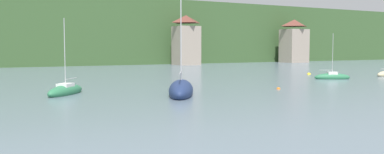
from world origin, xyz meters
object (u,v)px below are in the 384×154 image
Objects in this scene: sailboat_far_6 at (332,77)px; mooring_buoy_near at (309,74)px; shore_building_westcentral at (294,42)px; mooring_buoy_mid at (173,87)px; shore_building_west at (186,41)px; mooring_buoy_far at (278,89)px; sailboat_mid_8 at (181,90)px; sailboat_far_9 at (66,91)px.

sailboat_far_6 reaches higher than mooring_buoy_near.
shore_building_westcentral is 75.03m from mooring_buoy_mid.
mooring_buoy_mid is (-26.00, -46.75, -5.50)m from shore_building_west.
mooring_buoy_near reaches higher than mooring_buoy_mid.
shore_building_westcentral reaches higher than mooring_buoy_far.
sailboat_far_6 is 0.57× the size of sailboat_mid_8.
mooring_buoy_mid is at bearing -150.89° from sailboat_far_6.
shore_building_westcentral is 1.87× the size of sailboat_far_6.
shore_building_westcentral is 20.11× the size of mooring_buoy_near.
shore_building_westcentral is (32.45, -0.03, 0.02)m from shore_building_west.
sailboat_far_6 is at bearing -115.75° from mooring_buoy_near.
shore_building_west is at bearing -176.77° from sailboat_far_9.
sailboat_far_6 is 10.74× the size of mooring_buoy_near.
sailboat_mid_8 is 19.65× the size of mooring_buoy_mid.
shore_building_west is 38.96m from mooring_buoy_near.
mooring_buoy_mid is 10.45m from mooring_buoy_far.
shore_building_westcentral is at bearing -0.05° from shore_building_west.
sailboat_far_9 is 12.61× the size of mooring_buoy_mid.
shore_building_west reaches higher than mooring_buoy_mid.
sailboat_mid_8 is at bearing -136.28° from sailboat_far_6.
mooring_buoy_far is (-17.83, -53.28, -5.50)m from shore_building_west.
sailboat_far_6 is at bearing -127.61° from shore_building_westcentral.
sailboat_mid_8 is (-60.85, -53.25, -5.11)m from shore_building_westcentral.
shore_building_westcentral is 73.44m from mooring_buoy_far.
shore_building_westcentral reaches higher than sailboat_far_9.
sailboat_far_9 reaches higher than mooring_buoy_near.
shore_building_west is at bearing 114.60° from sailboat_far_6.
sailboat_mid_8 is at bearing -118.06° from shore_building_west.
sailboat_far_9 is at bearing -145.28° from shore_building_westcentral.
sailboat_far_9 is 19.76m from mooring_buoy_far.
sailboat_far_9 is at bearing -165.71° from mooring_buoy_near.
shore_building_west reaches higher than mooring_buoy_near.
mooring_buoy_far is at bearing -61.12° from sailboat_mid_8.
sailboat_mid_8 is at bearing -152.98° from mooring_buoy_near.
mooring_buoy_far is (8.17, -6.52, 0.00)m from mooring_buoy_mid.
shore_building_west reaches higher than mooring_buoy_far.
mooring_buoy_far is at bearing 115.47° from sailboat_far_9.
sailboat_far_6 is at bearing 24.76° from mooring_buoy_far.
shore_building_west is at bearing 90.65° from mooring_buoy_near.
mooring_buoy_mid is at bearing -119.08° from shore_building_west.
mooring_buoy_mid is 1.50× the size of mooring_buoy_far.
sailboat_mid_8 reaches higher than mooring_buoy_mid.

